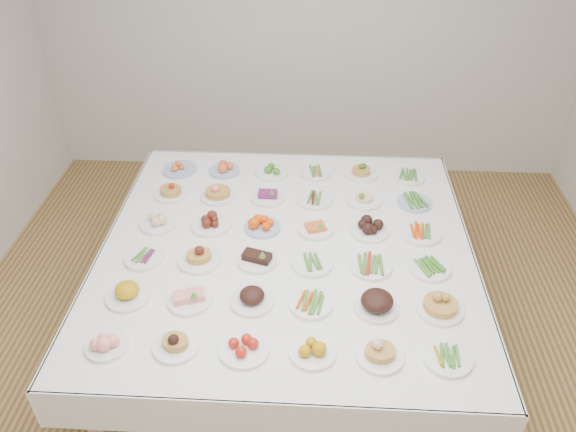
# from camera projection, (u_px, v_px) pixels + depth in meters

# --- Properties ---
(room_envelope) EXTENTS (5.02, 5.02, 2.81)m
(room_envelope) POSITION_uv_depth(u_px,v_px,m) (301.00, 108.00, 2.77)
(room_envelope) COLOR #A27743
(room_envelope) RESTS_ON ground
(display_table) EXTENTS (2.39, 2.39, 0.75)m
(display_table) POSITION_uv_depth(u_px,v_px,m) (287.00, 253.00, 3.64)
(display_table) COLOR white
(display_table) RESTS_ON ground
(dish_0) EXTENTS (0.23, 0.23, 0.10)m
(dish_0) POSITION_uv_depth(u_px,v_px,m) (106.00, 341.00, 2.91)
(dish_0) COLOR white
(dish_0) RESTS_ON display_table
(dish_1) EXTENTS (0.24, 0.24, 0.13)m
(dish_1) POSITION_uv_depth(u_px,v_px,m) (175.00, 340.00, 2.89)
(dish_1) COLOR white
(dish_1) RESTS_ON display_table
(dish_2) EXTENTS (0.26, 0.26, 0.11)m
(dish_2) POSITION_uv_depth(u_px,v_px,m) (244.00, 345.00, 2.88)
(dish_2) COLOR white
(dish_2) RESTS_ON display_table
(dish_3) EXTENTS (0.24, 0.24, 0.11)m
(dish_3) POSITION_uv_depth(u_px,v_px,m) (313.00, 347.00, 2.87)
(dish_3) COLOR white
(dish_3) RESTS_ON display_table
(dish_4) EXTENTS (0.24, 0.24, 0.15)m
(dish_4) POSITION_uv_depth(u_px,v_px,m) (381.00, 349.00, 2.83)
(dish_4) COLOR white
(dish_4) RESTS_ON display_table
(dish_5) EXTENTS (0.25, 0.25, 0.05)m
(dish_5) POSITION_uv_depth(u_px,v_px,m) (448.00, 357.00, 2.85)
(dish_5) COLOR white
(dish_5) RESTS_ON display_table
(dish_6) EXTENTS (0.25, 0.25, 0.13)m
(dish_6) POSITION_uv_depth(u_px,v_px,m) (127.00, 290.00, 3.19)
(dish_6) COLOR white
(dish_6) RESTS_ON display_table
(dish_7) EXTENTS (0.25, 0.25, 0.11)m
(dish_7) POSITION_uv_depth(u_px,v_px,m) (189.00, 296.00, 3.17)
(dish_7) COLOR white
(dish_7) RESTS_ON display_table
(dish_8) EXTENTS (0.25, 0.25, 0.13)m
(dish_8) POSITION_uv_depth(u_px,v_px,m) (252.00, 295.00, 3.16)
(dish_8) COLOR white
(dish_8) RESTS_ON display_table
(dish_9) EXTENTS (0.24, 0.24, 0.06)m
(dish_9) POSITION_uv_depth(u_px,v_px,m) (311.00, 303.00, 3.16)
(dish_9) COLOR white
(dish_9) RESTS_ON display_table
(dish_10) EXTENTS (0.25, 0.25, 0.14)m
(dish_10) POSITION_uv_depth(u_px,v_px,m) (377.00, 301.00, 3.11)
(dish_10) COLOR white
(dish_10) RESTS_ON display_table
(dish_11) EXTENTS (0.29, 0.28, 0.17)m
(dish_11) POSITION_uv_depth(u_px,v_px,m) (441.00, 300.00, 3.09)
(dish_11) COLOR white
(dish_11) RESTS_ON display_table
(dish_12) EXTENTS (0.25, 0.25, 0.05)m
(dish_12) POSITION_uv_depth(u_px,v_px,m) (144.00, 257.00, 3.49)
(dish_12) COLOR white
(dish_12) RESTS_ON display_table
(dish_13) EXTENTS (0.28, 0.27, 0.16)m
(dish_13) POSITION_uv_depth(u_px,v_px,m) (198.00, 252.00, 3.44)
(dish_13) COLOR white
(dish_13) RESTS_ON display_table
(dish_14) EXTENTS (0.24, 0.24, 0.11)m
(dish_14) POSITION_uv_depth(u_px,v_px,m) (257.00, 256.00, 3.45)
(dish_14) COLOR white
(dish_14) RESTS_ON display_table
(dish_15) EXTENTS (0.25, 0.25, 0.06)m
(dish_15) POSITION_uv_depth(u_px,v_px,m) (312.00, 262.00, 3.44)
(dish_15) COLOR white
(dish_15) RESTS_ON display_table
(dish_16) EXTENTS (0.25, 0.25, 0.06)m
(dish_16) POSITION_uv_depth(u_px,v_px,m) (371.00, 264.00, 3.42)
(dish_16) COLOR white
(dish_16) RESTS_ON display_table
(dish_17) EXTENTS (0.26, 0.25, 0.06)m
(dish_17) POSITION_uv_depth(u_px,v_px,m) (430.00, 266.00, 3.41)
(dish_17) COLOR white
(dish_17) RESTS_ON display_table
(dish_18) EXTENTS (0.26, 0.26, 0.11)m
(dish_18) POSITION_uv_depth(u_px,v_px,m) (158.00, 219.00, 3.77)
(dish_18) COLOR white
(dish_18) RESTS_ON display_table
(dish_19) EXTENTS (0.27, 0.27, 0.11)m
(dish_19) POSITION_uv_depth(u_px,v_px,m) (211.00, 221.00, 3.75)
(dish_19) COLOR white
(dish_19) RESTS_ON display_table
(dish_20) EXTENTS (0.24, 0.24, 0.11)m
(dish_20) POSITION_uv_depth(u_px,v_px,m) (262.00, 223.00, 3.73)
(dish_20) COLOR #4C66B2
(dish_20) RESTS_ON display_table
(dish_21) EXTENTS (0.23, 0.23, 0.09)m
(dish_21) POSITION_uv_depth(u_px,v_px,m) (316.00, 227.00, 3.71)
(dish_21) COLOR white
(dish_21) RESTS_ON display_table
(dish_22) EXTENTS (0.25, 0.25, 0.12)m
(dish_22) POSITION_uv_depth(u_px,v_px,m) (369.00, 226.00, 3.69)
(dish_22) COLOR white
(dish_22) RESTS_ON display_table
(dish_23) EXTENTS (0.26, 0.26, 0.06)m
(dish_23) POSITION_uv_depth(u_px,v_px,m) (421.00, 232.00, 3.69)
(dish_23) COLOR white
(dish_23) RESTS_ON display_table
(dish_24) EXTENTS (0.23, 0.23, 0.13)m
(dish_24) POSITION_uv_depth(u_px,v_px,m) (170.00, 189.00, 4.04)
(dish_24) COLOR white
(dish_24) RESTS_ON display_table
(dish_25) EXTENTS (0.25, 0.25, 0.14)m
(dish_25) POSITION_uv_depth(u_px,v_px,m) (218.00, 190.00, 4.02)
(dish_25) COLOR white
(dish_25) RESTS_ON display_table
(dish_26) EXTENTS (0.25, 0.25, 0.10)m
(dish_26) POSITION_uv_depth(u_px,v_px,m) (268.00, 195.00, 4.02)
(dish_26) COLOR white
(dish_26) RESTS_ON display_table
(dish_27) EXTENTS (0.25, 0.25, 0.06)m
(dish_27) POSITION_uv_depth(u_px,v_px,m) (315.00, 199.00, 4.01)
(dish_27) COLOR white
(dish_27) RESTS_ON display_table
(dish_28) EXTENTS (0.24, 0.24, 0.12)m
(dish_28) POSITION_uv_depth(u_px,v_px,m) (364.00, 196.00, 3.98)
(dish_28) COLOR white
(dish_28) RESTS_ON display_table
(dish_29) EXTENTS (0.25, 0.24, 0.06)m
(dish_29) POSITION_uv_depth(u_px,v_px,m) (415.00, 201.00, 3.98)
(dish_29) COLOR #4C66B2
(dish_29) RESTS_ON display_table
(dish_30) EXTENTS (0.25, 0.25, 0.10)m
(dish_30) POSITION_uv_depth(u_px,v_px,m) (179.00, 166.00, 4.33)
(dish_30) COLOR #4C66B2
(dish_30) RESTS_ON display_table
(dish_31) EXTENTS (0.23, 0.23, 0.11)m
(dish_31) POSITION_uv_depth(u_px,v_px,m) (224.00, 166.00, 4.31)
(dish_31) COLOR #4C66B2
(dish_31) RESTS_ON display_table
(dish_32) EXTENTS (0.24, 0.24, 0.11)m
(dish_32) POSITION_uv_depth(u_px,v_px,m) (271.00, 169.00, 4.29)
(dish_32) COLOR white
(dish_32) RESTS_ON display_table
(dish_33) EXTENTS (0.23, 0.23, 0.05)m
(dish_33) POSITION_uv_depth(u_px,v_px,m) (316.00, 172.00, 4.30)
(dish_33) COLOR white
(dish_33) RESTS_ON display_table
(dish_34) EXTENTS (0.24, 0.24, 0.13)m
(dish_34) POSITION_uv_depth(u_px,v_px,m) (361.00, 170.00, 4.27)
(dish_34) COLOR white
(dish_34) RESTS_ON display_table
(dish_35) EXTENTS (0.25, 0.25, 0.06)m
(dish_35) POSITION_uv_depth(u_px,v_px,m) (408.00, 176.00, 4.26)
(dish_35) COLOR white
(dish_35) RESTS_ON display_table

